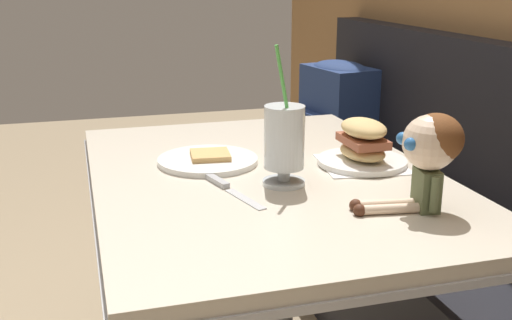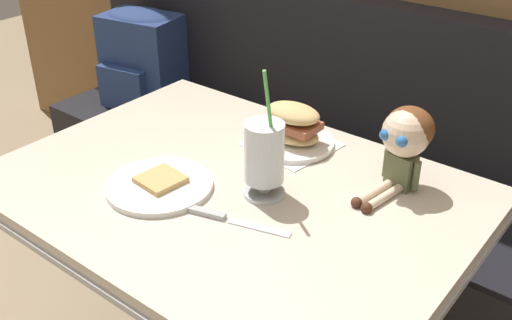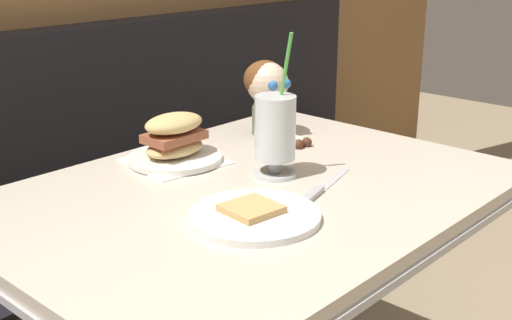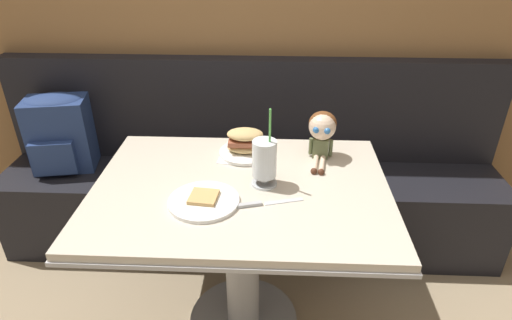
{
  "view_description": "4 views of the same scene",
  "coord_description": "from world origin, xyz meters",
  "views": [
    {
      "loc": [
        1.36,
        -0.24,
        1.2
      ],
      "look_at": [
        -0.02,
        0.16,
        0.77
      ],
      "focal_mm": 44.24,
      "sensor_mm": 36.0,
      "label": 1
    },
    {
      "loc": [
        0.79,
        -0.72,
        1.49
      ],
      "look_at": [
        0.07,
        0.19,
        0.82
      ],
      "focal_mm": 42.13,
      "sensor_mm": 36.0,
      "label": 2
    },
    {
      "loc": [
        -0.97,
        -0.72,
        1.24
      ],
      "look_at": [
        0.06,
        0.23,
        0.78
      ],
      "focal_mm": 47.08,
      "sensor_mm": 36.0,
      "label": 3
    },
    {
      "loc": [
        0.12,
        -1.17,
        1.6
      ],
      "look_at": [
        0.05,
        0.23,
        0.82
      ],
      "focal_mm": 30.23,
      "sensor_mm": 36.0,
      "label": 4
    }
  ],
  "objects": [
    {
      "name": "diner_table",
      "position": [
        0.0,
        0.18,
        0.54
      ],
      "size": [
        1.11,
        0.81,
        0.74
      ],
      "color": "beige",
      "rests_on": "ground"
    },
    {
      "name": "wood_panel_wall",
      "position": [
        0.0,
        1.05,
        1.2
      ],
      "size": [
        4.4,
        0.08,
        2.4
      ],
      "primitive_type": "cube",
      "color": "olive",
      "rests_on": "ground"
    },
    {
      "name": "toast_plate",
      "position": [
        -0.12,
        0.07,
        0.75
      ],
      "size": [
        0.25,
        0.25,
        0.03
      ],
      "color": "white",
      "rests_on": "diner_table"
    },
    {
      "name": "seated_doll",
      "position": [
        0.31,
        0.42,
        0.87
      ],
      "size": [
        0.13,
        0.23,
        0.2
      ],
      "color": "#5B6642",
      "rests_on": "diner_table"
    },
    {
      "name": "sandwich_plate",
      "position": [
        -0.0,
        0.43,
        0.79
      ],
      "size": [
        0.22,
        0.22,
        0.12
      ],
      "color": "white",
      "rests_on": "diner_table"
    },
    {
      "name": "milkshake_glass",
      "position": [
        0.09,
        0.2,
        0.84
      ],
      "size": [
        0.1,
        0.1,
        0.31
      ],
      "color": "silver",
      "rests_on": "diner_table"
    },
    {
      "name": "booth_bench",
      "position": [
        0.0,
        0.81,
        0.33
      ],
      "size": [
        2.6,
        0.48,
        1.0
      ],
      "color": "black",
      "rests_on": "ground"
    },
    {
      "name": "backpack",
      "position": [
        -0.98,
        0.78,
        0.66
      ],
      "size": [
        0.33,
        0.29,
        0.41
      ],
      "color": "navy",
      "rests_on": "booth_bench"
    },
    {
      "name": "butter_knife",
      "position": [
        0.07,
        0.06,
        0.74
      ],
      "size": [
        0.23,
        0.08,
        0.01
      ],
      "color": "silver",
      "rests_on": "diner_table"
    }
  ]
}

